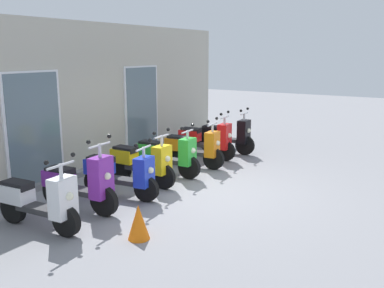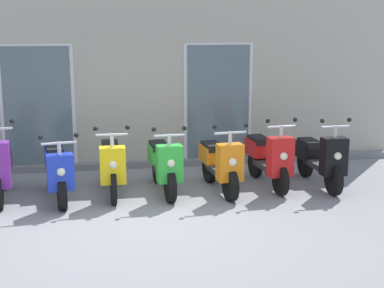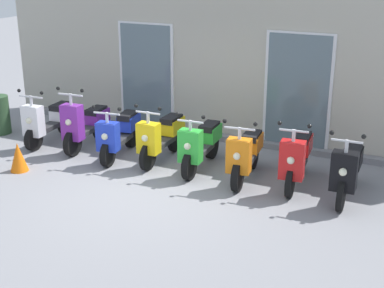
# 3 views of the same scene
# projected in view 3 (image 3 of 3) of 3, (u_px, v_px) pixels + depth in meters

# --- Properties ---
(ground_plane) EXTENTS (40.00, 40.00, 0.00)m
(ground_plane) POSITION_uv_depth(u_px,v_px,m) (148.00, 188.00, 9.03)
(ground_plane) COLOR gray
(storefront_facade) EXTENTS (10.28, 0.50, 3.29)m
(storefront_facade) POSITION_uv_depth(u_px,v_px,m) (221.00, 61.00, 11.07)
(storefront_facade) COLOR #B2AD9E
(storefront_facade) RESTS_ON ground_plane
(scooter_white) EXTENTS (0.58, 1.58, 1.21)m
(scooter_white) POSITION_uv_depth(u_px,v_px,m) (49.00, 121.00, 11.09)
(scooter_white) COLOR black
(scooter_white) RESTS_ON ground_plane
(scooter_purple) EXTENTS (0.58, 1.57, 1.32)m
(scooter_purple) POSITION_uv_depth(u_px,v_px,m) (85.00, 124.00, 10.76)
(scooter_purple) COLOR black
(scooter_purple) RESTS_ON ground_plane
(scooter_blue) EXTENTS (0.62, 1.56, 1.12)m
(scooter_blue) POSITION_uv_depth(u_px,v_px,m) (120.00, 133.00, 10.31)
(scooter_blue) COLOR black
(scooter_blue) RESTS_ON ground_plane
(scooter_yellow) EXTENTS (0.53, 1.59, 1.19)m
(scooter_yellow) POSITION_uv_depth(u_px,v_px,m) (161.00, 136.00, 10.09)
(scooter_yellow) COLOR black
(scooter_yellow) RESTS_ON ground_plane
(scooter_green) EXTENTS (0.53, 1.61, 1.16)m
(scooter_green) POSITION_uv_depth(u_px,v_px,m) (201.00, 144.00, 9.72)
(scooter_green) COLOR black
(scooter_green) RESTS_ON ground_plane
(scooter_orange) EXTENTS (0.57, 1.55, 1.18)m
(scooter_orange) POSITION_uv_depth(u_px,v_px,m) (246.00, 154.00, 9.26)
(scooter_orange) COLOR black
(scooter_orange) RESTS_ON ground_plane
(scooter_red) EXTENTS (0.53, 1.58, 1.23)m
(scooter_red) POSITION_uv_depth(u_px,v_px,m) (297.00, 157.00, 9.01)
(scooter_red) COLOR black
(scooter_red) RESTS_ON ground_plane
(scooter_black) EXTENTS (0.52, 1.62, 1.23)m
(scooter_black) POSITION_uv_depth(u_px,v_px,m) (348.00, 169.00, 8.57)
(scooter_black) COLOR black
(scooter_black) RESTS_ON ground_plane
(traffic_cone) EXTENTS (0.32, 0.32, 0.52)m
(traffic_cone) POSITION_uv_depth(u_px,v_px,m) (18.00, 157.00, 9.68)
(traffic_cone) COLOR orange
(traffic_cone) RESTS_ON ground_plane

